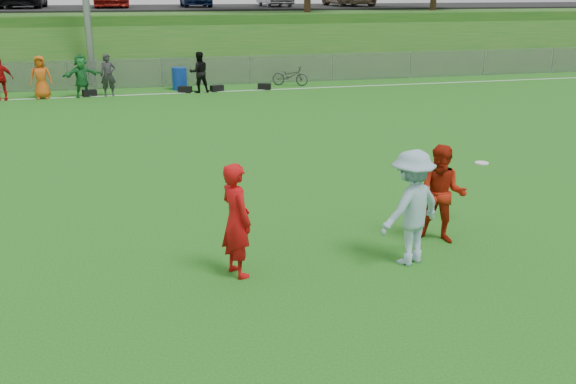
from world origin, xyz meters
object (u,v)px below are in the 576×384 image
object	(u,v)px
player_blue	(411,208)
frisbee	(482,163)
player_red_left	(236,220)
player_red_center	(442,194)
recycling_bin	(180,79)
bicycle	(290,76)

from	to	relation	value
player_blue	frisbee	bearing A→B (deg)	-170.31
player_blue	frisbee	size ratio (longest dim) A/B	7.45
frisbee	player_blue	bearing A→B (deg)	-146.16
player_red_left	player_red_center	size ratio (longest dim) A/B	1.04
recycling_bin	bicycle	xyz separation A→B (m)	(4.96, 0.00, -0.04)
frisbee	bicycle	world-z (taller)	frisbee
recycling_bin	bicycle	world-z (taller)	recycling_bin
player_blue	recycling_bin	xyz separation A→B (m)	(-1.84, 19.48, -0.46)
player_red_center	recycling_bin	world-z (taller)	player_red_center
player_red_center	frisbee	distance (m)	1.33
player_red_left	frisbee	bearing A→B (deg)	-97.11
player_red_center	frisbee	bearing A→B (deg)	63.50
player_red_left	player_red_center	xyz separation A→B (m)	(3.65, 0.46, -0.03)
player_red_left	recycling_bin	size ratio (longest dim) A/B	1.88
recycling_bin	bicycle	distance (m)	4.96
player_blue	bicycle	distance (m)	19.74
player_red_center	bicycle	bearing A→B (deg)	116.37
player_red_left	recycling_bin	xyz separation A→B (m)	(0.91, 19.25, -0.42)
recycling_bin	bicycle	bearing A→B (deg)	0.00
recycling_bin	frisbee	bearing A→B (deg)	-78.00
player_red_center	bicycle	xyz separation A→B (m)	(2.22, 18.79, -0.42)
recycling_bin	player_red_left	bearing A→B (deg)	-92.71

